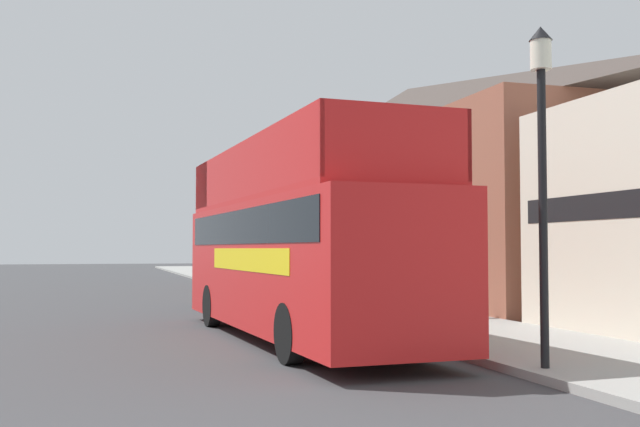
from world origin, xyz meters
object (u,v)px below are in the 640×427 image
parked_car_ahead_of_bus (252,287)px  lamp_post_second (352,187)px  lamp_post_nearest (542,134)px  tour_bus (295,252)px

parked_car_ahead_of_bus → lamp_post_second: 5.84m
lamp_post_nearest → tour_bus: bearing=112.7°
parked_car_ahead_of_bus → lamp_post_nearest: lamp_post_nearest is taller
tour_bus → lamp_post_nearest: (2.36, -5.63, 1.82)m
parked_car_ahead_of_bus → tour_bus: bearing=-93.6°
parked_car_ahead_of_bus → lamp_post_second: lamp_post_second is taller
parked_car_ahead_of_bus → lamp_post_second: bearing=-67.4°
tour_bus → parked_car_ahead_of_bus: tour_bus is taller
tour_bus → lamp_post_nearest: size_ratio=2.09×
tour_bus → lamp_post_second: size_ratio=2.14×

